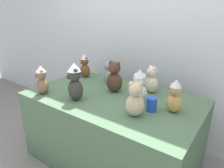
{
  "coord_description": "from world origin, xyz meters",
  "views": [
    {
      "loc": [
        0.97,
        -1.11,
        1.46
      ],
      "look_at": [
        0.0,
        0.25,
        0.83
      ],
      "focal_mm": 32.48,
      "sensor_mm": 36.0,
      "label": 1
    }
  ],
  "objects_px": {
    "display_table": "(112,130)",
    "teddy_bear_snow": "(139,87)",
    "teddy_bear_cream": "(152,80)",
    "teddy_bear_sand": "(135,100)",
    "teddy_bear_charcoal": "(75,82)",
    "teddy_bear_mocha": "(42,80)",
    "party_cup_blue": "(152,104)",
    "teddy_bear_chestnut": "(85,66)",
    "teddy_bear_honey": "(175,96)",
    "teddy_bear_ash": "(109,73)",
    "teddy_bear_cocoa": "(114,78)"
  },
  "relations": [
    {
      "from": "teddy_bear_cream",
      "to": "teddy_bear_chestnut",
      "type": "height_order",
      "value": "teddy_bear_chestnut"
    },
    {
      "from": "teddy_bear_ash",
      "to": "teddy_bear_cocoa",
      "type": "relative_size",
      "value": 0.76
    },
    {
      "from": "teddy_bear_honey",
      "to": "party_cup_blue",
      "type": "distance_m",
      "value": 0.18
    },
    {
      "from": "teddy_bear_ash",
      "to": "teddy_bear_chestnut",
      "type": "height_order",
      "value": "teddy_bear_chestnut"
    },
    {
      "from": "teddy_bear_cocoa",
      "to": "teddy_bear_snow",
      "type": "relative_size",
      "value": 1.01
    },
    {
      "from": "teddy_bear_cocoa",
      "to": "teddy_bear_cream",
      "type": "distance_m",
      "value": 0.35
    },
    {
      "from": "teddy_bear_cream",
      "to": "teddy_bear_mocha",
      "type": "xyz_separation_m",
      "value": [
        -0.8,
        -0.62,
        0.01
      ]
    },
    {
      "from": "teddy_bear_cream",
      "to": "teddy_bear_chestnut",
      "type": "relative_size",
      "value": 0.94
    },
    {
      "from": "teddy_bear_snow",
      "to": "teddy_bear_sand",
      "type": "relative_size",
      "value": 1.1
    },
    {
      "from": "teddy_bear_cocoa",
      "to": "teddy_bear_ash",
      "type": "bearing_deg",
      "value": 127.93
    },
    {
      "from": "teddy_bear_charcoal",
      "to": "teddy_bear_mocha",
      "type": "bearing_deg",
      "value": -142.56
    },
    {
      "from": "teddy_bear_charcoal",
      "to": "teddy_bear_mocha",
      "type": "relative_size",
      "value": 1.22
    },
    {
      "from": "display_table",
      "to": "teddy_bear_cream",
      "type": "bearing_deg",
      "value": 50.87
    },
    {
      "from": "teddy_bear_chestnut",
      "to": "party_cup_blue",
      "type": "distance_m",
      "value": 1.03
    },
    {
      "from": "teddy_bear_ash",
      "to": "teddy_bear_sand",
      "type": "relative_size",
      "value": 0.85
    },
    {
      "from": "party_cup_blue",
      "to": "teddy_bear_cocoa",
      "type": "bearing_deg",
      "value": 161.79
    },
    {
      "from": "display_table",
      "to": "teddy_bear_snow",
      "type": "relative_size",
      "value": 5.27
    },
    {
      "from": "display_table",
      "to": "teddy_bear_snow",
      "type": "bearing_deg",
      "value": 4.82
    },
    {
      "from": "teddy_bear_cream",
      "to": "teddy_bear_sand",
      "type": "xyz_separation_m",
      "value": [
        0.1,
        -0.48,
        0.01
      ]
    },
    {
      "from": "display_table",
      "to": "teddy_bear_sand",
      "type": "height_order",
      "value": "teddy_bear_sand"
    },
    {
      "from": "display_table",
      "to": "teddy_bear_mocha",
      "type": "distance_m",
      "value": 0.81
    },
    {
      "from": "teddy_bear_ash",
      "to": "teddy_bear_chestnut",
      "type": "xyz_separation_m",
      "value": [
        -0.32,
        -0.02,
        0.03
      ]
    },
    {
      "from": "teddy_bear_chestnut",
      "to": "teddy_bear_mocha",
      "type": "height_order",
      "value": "teddy_bear_chestnut"
    },
    {
      "from": "display_table",
      "to": "teddy_bear_cocoa",
      "type": "bearing_deg",
      "value": 114.87
    },
    {
      "from": "teddy_bear_charcoal",
      "to": "teddy_bear_cream",
      "type": "relative_size",
      "value": 1.28
    },
    {
      "from": "teddy_bear_mocha",
      "to": "party_cup_blue",
      "type": "distance_m",
      "value": 1.01
    },
    {
      "from": "display_table",
      "to": "teddy_bear_sand",
      "type": "distance_m",
      "value": 0.61
    },
    {
      "from": "display_table",
      "to": "teddy_bear_sand",
      "type": "xyz_separation_m",
      "value": [
        0.34,
        -0.18,
        0.48
      ]
    },
    {
      "from": "teddy_bear_chestnut",
      "to": "teddy_bear_sand",
      "type": "height_order",
      "value": "teddy_bear_chestnut"
    },
    {
      "from": "teddy_bear_sand",
      "to": "party_cup_blue",
      "type": "bearing_deg",
      "value": 36.86
    },
    {
      "from": "teddy_bear_cream",
      "to": "teddy_bear_chestnut",
      "type": "xyz_separation_m",
      "value": [
        -0.81,
        -0.03,
        0.01
      ]
    },
    {
      "from": "teddy_bear_chestnut",
      "to": "teddy_bear_mocha",
      "type": "distance_m",
      "value": 0.59
    },
    {
      "from": "teddy_bear_mocha",
      "to": "teddy_bear_ash",
      "type": "bearing_deg",
      "value": 83.03
    },
    {
      "from": "teddy_bear_sand",
      "to": "teddy_bear_charcoal",
      "type": "bearing_deg",
      "value": 158.35
    },
    {
      "from": "teddy_bear_honey",
      "to": "teddy_bear_mocha",
      "type": "distance_m",
      "value": 1.17
    },
    {
      "from": "teddy_bear_mocha",
      "to": "teddy_bear_cream",
      "type": "bearing_deg",
      "value": 58.03
    },
    {
      "from": "teddy_bear_ash",
      "to": "teddy_bear_cream",
      "type": "distance_m",
      "value": 0.49
    },
    {
      "from": "display_table",
      "to": "teddy_bear_ash",
      "type": "distance_m",
      "value": 0.59
    },
    {
      "from": "teddy_bear_ash",
      "to": "teddy_bear_mocha",
      "type": "height_order",
      "value": "teddy_bear_mocha"
    },
    {
      "from": "teddy_bear_ash",
      "to": "teddy_bear_cream",
      "type": "height_order",
      "value": "teddy_bear_cream"
    },
    {
      "from": "teddy_bear_cream",
      "to": "teddy_bear_honey",
      "type": "bearing_deg",
      "value": -10.01
    },
    {
      "from": "teddy_bear_sand",
      "to": "teddy_bear_cream",
      "type": "bearing_deg",
      "value": 74.42
    },
    {
      "from": "teddy_bear_ash",
      "to": "teddy_bear_snow",
      "type": "relative_size",
      "value": 0.77
    },
    {
      "from": "teddy_bear_snow",
      "to": "teddy_bear_honey",
      "type": "relative_size",
      "value": 1.12
    },
    {
      "from": "teddy_bear_snow",
      "to": "teddy_bear_mocha",
      "type": "height_order",
      "value": "teddy_bear_snow"
    },
    {
      "from": "teddy_bear_cocoa",
      "to": "teddy_bear_mocha",
      "type": "relative_size",
      "value": 1.11
    },
    {
      "from": "teddy_bear_cocoa",
      "to": "teddy_bear_charcoal",
      "type": "xyz_separation_m",
      "value": [
        -0.17,
        -0.34,
        0.02
      ]
    },
    {
      "from": "teddy_bear_charcoal",
      "to": "teddy_bear_chestnut",
      "type": "relative_size",
      "value": 1.21
    },
    {
      "from": "teddy_bear_charcoal",
      "to": "teddy_bear_sand",
      "type": "relative_size",
      "value": 1.23
    },
    {
      "from": "teddy_bear_cocoa",
      "to": "teddy_bear_charcoal",
      "type": "relative_size",
      "value": 0.91
    }
  ]
}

